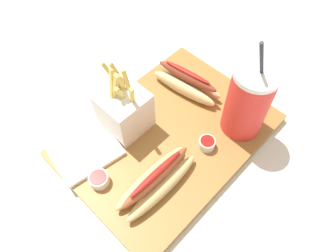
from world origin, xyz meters
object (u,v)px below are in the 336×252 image
object	(u,v)px
fries_basket	(124,110)
hot_dog_2	(187,83)
napkin_stack	(83,148)
hot_dog_1	(157,181)
ketchup_cup_1	(207,143)
soda_cup	(248,101)
ketchup_cup_2	(99,179)

from	to	relation	value
fries_basket	hot_dog_2	size ratio (longest dim) A/B	0.92
hot_dog_2	napkin_stack	bearing A→B (deg)	-9.84
fries_basket	napkin_stack	world-z (taller)	fries_basket
hot_dog_1	ketchup_cup_1	world-z (taller)	hot_dog_1
napkin_stack	ketchup_cup_1	bearing A→B (deg)	135.37
soda_cup	ketchup_cup_2	world-z (taller)	soda_cup
soda_cup	fries_basket	world-z (taller)	soda_cup
hot_dog_2	ketchup_cup_1	world-z (taller)	hot_dog_2
ketchup_cup_1	ketchup_cup_2	distance (m)	0.23
napkin_stack	soda_cup	bearing A→B (deg)	144.13
soda_cup	fries_basket	bearing A→B (deg)	-46.80
hot_dog_1	ketchup_cup_1	xyz separation A→B (m)	(-0.14, 0.01, -0.01)
fries_basket	ketchup_cup_1	xyz separation A→B (m)	(-0.08, 0.16, -0.04)
hot_dog_1	ketchup_cup_2	distance (m)	0.11
ketchup_cup_2	napkin_stack	distance (m)	0.09
ketchup_cup_1	napkin_stack	size ratio (longest dim) A/B	0.26
hot_dog_2	ketchup_cup_2	world-z (taller)	hot_dog_2
napkin_stack	ketchup_cup_2	bearing A→B (deg)	74.07
ketchup_cup_1	napkin_stack	distance (m)	0.26
soda_cup	hot_dog_2	xyz separation A→B (m)	(0.01, -0.15, -0.06)
hot_dog_1	hot_dog_2	bearing A→B (deg)	-151.19
hot_dog_1	hot_dog_2	size ratio (longest dim) A/B	1.04
hot_dog_1	ketchup_cup_2	size ratio (longest dim) A/B	4.68
soda_cup	hot_dog_2	bearing A→B (deg)	-87.41
soda_cup	napkin_stack	world-z (taller)	soda_cup
soda_cup	ketchup_cup_2	xyz separation A→B (m)	(0.30, -0.12, -0.07)
fries_basket	hot_dog_1	size ratio (longest dim) A/B	0.88
hot_dog_2	ketchup_cup_2	distance (m)	0.30
napkin_stack	hot_dog_1	bearing A→B (deg)	106.27
hot_dog_1	ketchup_cup_2	bearing A→B (deg)	-50.06
hot_dog_1	ketchup_cup_1	distance (m)	0.14
soda_cup	hot_dog_1	distance (m)	0.24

